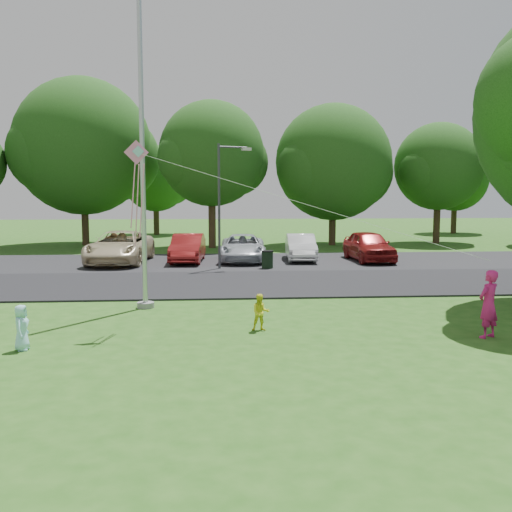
{
  "coord_description": "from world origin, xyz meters",
  "views": [
    {
      "loc": [
        -1.52,
        -11.5,
        3.35
      ],
      "look_at": [
        -0.35,
        4.0,
        1.6
      ],
      "focal_mm": 40.0,
      "sensor_mm": 36.0,
      "label": 1
    }
  ],
  "objects": [
    {
      "name": "ground",
      "position": [
        0.0,
        0.0,
        0.0
      ],
      "size": [
        120.0,
        120.0,
        0.0
      ],
      "primitive_type": "plane",
      "color": "#245416",
      "rests_on": "ground"
    },
    {
      "name": "park_road",
      "position": [
        0.0,
        9.0,
        0.03
      ],
      "size": [
        60.0,
        6.0,
        0.06
      ],
      "primitive_type": "cube",
      "color": "black",
      "rests_on": "ground"
    },
    {
      "name": "parking_strip",
      "position": [
        0.0,
        15.5,
        0.03
      ],
      "size": [
        42.0,
        7.0,
        0.06
      ],
      "primitive_type": "cube",
      "color": "black",
      "rests_on": "ground"
    },
    {
      "name": "flagpole",
      "position": [
        -3.5,
        5.0,
        4.17
      ],
      "size": [
        0.5,
        0.5,
        10.0
      ],
      "color": "#B7BABF",
      "rests_on": "ground"
    },
    {
      "name": "street_lamp",
      "position": [
        -1.06,
        13.06,
        3.24
      ],
      "size": [
        1.48,
        0.59,
        5.39
      ],
      "rotation": [
        0.0,
        0.0,
        0.31
      ],
      "color": "#3F3F44",
      "rests_on": "ground"
    },
    {
      "name": "trash_can",
      "position": [
        0.81,
        12.91,
        0.42
      ],
      "size": [
        0.52,
        0.52,
        0.83
      ],
      "rotation": [
        0.0,
        0.0,
        0.05
      ],
      "color": "black",
      "rests_on": "ground"
    },
    {
      "name": "tree_row",
      "position": [
        1.59,
        24.23,
        5.71
      ],
      "size": [
        64.35,
        11.94,
        10.88
      ],
      "color": "#332316",
      "rests_on": "ground"
    },
    {
      "name": "horizon_trees",
      "position": [
        4.06,
        33.88,
        4.3
      ],
      "size": [
        77.46,
        7.2,
        7.02
      ],
      "color": "#332316",
      "rests_on": "ground"
    },
    {
      "name": "parked_cars",
      "position": [
        -1.04,
        15.42,
        0.75
      ],
      "size": [
        14.15,
        5.52,
        1.49
      ],
      "color": "#C6B793",
      "rests_on": "ground"
    },
    {
      "name": "woman",
      "position": [
        4.77,
        0.93,
        0.79
      ],
      "size": [
        0.69,
        0.62,
        1.58
      ],
      "primitive_type": "imported",
      "rotation": [
        0.0,
        0.0,
        3.68
      ],
      "color": "#C71A6C",
      "rests_on": "ground"
    },
    {
      "name": "child_yellow",
      "position": [
        -0.39,
        2.0,
        0.45
      ],
      "size": [
        0.45,
        0.36,
        0.9
      ],
      "primitive_type": "imported",
      "rotation": [
        0.0,
        0.0,
        0.04
      ],
      "color": "yellow",
      "rests_on": "ground"
    },
    {
      "name": "child_blue",
      "position": [
        -5.59,
        0.67,
        0.49
      ],
      "size": [
        0.33,
        0.49,
        0.98
      ],
      "primitive_type": "imported",
      "rotation": [
        0.0,
        0.0,
        1.6
      ],
      "color": "#9FE7F4",
      "rests_on": "ground"
    },
    {
      "name": "kite",
      "position": [
        -3.06,
        2.28,
        3.78
      ],
      "size": [
        8.38,
        1.66,
        2.78
      ],
      "rotation": [
        0.0,
        0.0,
        0.11
      ],
      "color": "pink",
      "rests_on": "ground"
    }
  ]
}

